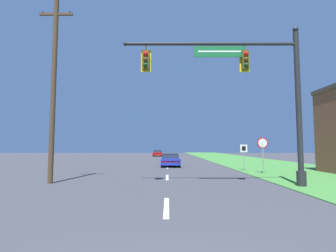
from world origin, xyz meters
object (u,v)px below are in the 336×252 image
Objects in this scene: far_car at (158,153)px; car_ahead at (171,160)px; utility_pole_near at (54,85)px; route_sign_post at (244,151)px; stop_sign at (263,147)px; signal_mast at (255,88)px.

car_ahead is at bearing -85.19° from far_car.
far_car is 0.46× the size of utility_pole_near.
route_sign_post is 0.20× the size of utility_pole_near.
utility_pole_near reaches higher than stop_sign.
stop_sign is (8.79, -35.04, 1.26)m from far_car.
stop_sign is 1.23× the size of route_sign_post.
signal_mast is 4.33× the size of route_sign_post.
stop_sign is at bearing -75.91° from far_car.
stop_sign reaches higher than car_ahead.
signal_mast reaches higher than car_ahead.
stop_sign is (6.46, -7.34, 1.26)m from car_ahead.
signal_mast reaches higher than stop_sign.
route_sign_post is at bearing 29.64° from utility_pole_near.
far_car is 1.85× the size of stop_sign.
stop_sign is 14.04m from utility_pole_near.
far_car is at bearing 104.09° from stop_sign.
route_sign_post is at bearing 108.66° from stop_sign.
signal_mast is at bearing -81.16° from far_car.
far_car is (-6.36, 40.94, -4.16)m from signal_mast.
stop_sign reaches higher than route_sign_post.
car_ahead is 1.73× the size of stop_sign.
signal_mast is 14.45m from car_ahead.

